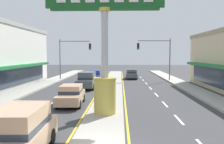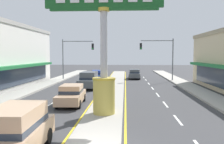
{
  "view_description": "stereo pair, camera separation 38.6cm",
  "coord_description": "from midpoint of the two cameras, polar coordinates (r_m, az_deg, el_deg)",
  "views": [
    {
      "loc": [
        0.97,
        -9.16,
        3.88
      ],
      "look_at": [
        0.36,
        8.17,
        2.6
      ],
      "focal_mm": 37.72,
      "sensor_mm": 36.0,
      "label": 1
    },
    {
      "loc": [
        1.35,
        -9.14,
        3.88
      ],
      "look_at": [
        0.36,
        8.17,
        2.6
      ],
      "focal_mm": 37.72,
      "sensor_mm": 36.0,
      "label": 2
    }
  ],
  "objects": [
    {
      "name": "sedan_far_right_lane",
      "position": [
        18.61,
        -9.24,
        -5.4
      ],
      "size": [
        1.99,
        4.38,
        1.53
      ],
      "color": "tan",
      "rests_on": "ground"
    },
    {
      "name": "district_sign",
      "position": [
        14.77,
        -1.24,
        4.56
      ],
      "size": [
        7.33,
        1.45,
        8.13
      ],
      "color": "gold",
      "rests_on": "median_strip"
    },
    {
      "name": "suv_kerb_right",
      "position": [
        9.81,
        -21.57,
        -13.26
      ],
      "size": [
        2.09,
        4.66,
        1.9
      ],
      "color": "tan",
      "rests_on": "ground"
    },
    {
      "name": "sidewalk_right",
      "position": [
        26.6,
        20.32,
        -4.23
      ],
      "size": [
        2.33,
        60.0,
        0.18
      ],
      "primitive_type": "cube",
      "color": "#ADA89E",
      "rests_on": "ground"
    },
    {
      "name": "suv_far_left_oncoming",
      "position": [
        27.24,
        -5.19,
        -1.89
      ],
      "size": [
        2.04,
        4.64,
        1.9
      ],
      "color": "#4C5156",
      "rests_on": "ground"
    },
    {
      "name": "traffic_light_left_side",
      "position": [
        36.21,
        -8.85,
        4.76
      ],
      "size": [
        4.86,
        0.46,
        6.2
      ],
      "color": "slate",
      "rests_on": "ground"
    },
    {
      "name": "lane_markings",
      "position": [
        26.12,
        0.69,
        -4.31
      ],
      "size": [
        9.12,
        52.0,
        0.01
      ],
      "color": "silver",
      "rests_on": "ground"
    },
    {
      "name": "sidewalk_left",
      "position": [
        27.37,
        -18.49,
        -3.95
      ],
      "size": [
        2.33,
        60.0,
        0.18
      ],
      "primitive_type": "cube",
      "color": "#ADA89E",
      "rests_on": "ground"
    },
    {
      "name": "traffic_light_right_side",
      "position": [
        34.84,
        12.01,
        4.74
      ],
      "size": [
        4.86,
        0.46,
        6.2
      ],
      "color": "slate",
      "rests_on": "ground"
    },
    {
      "name": "sedan_near_right_lane",
      "position": [
        35.42,
        -3.23,
        -0.79
      ],
      "size": [
        2.0,
        4.38,
        1.53
      ],
      "color": "navy",
      "rests_on": "ground"
    },
    {
      "name": "median_strip",
      "position": [
        27.44,
        0.82,
        -3.75
      ],
      "size": [
        2.38,
        52.0,
        0.14
      ],
      "primitive_type": "cube",
      "color": "#A39E93",
      "rests_on": "ground"
    },
    {
      "name": "sedan_mid_left_lane",
      "position": [
        38.06,
        5.79,
        -0.45
      ],
      "size": [
        1.99,
        4.38,
        1.53
      ],
      "color": "#4C5156",
      "rests_on": "ground"
    }
  ]
}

